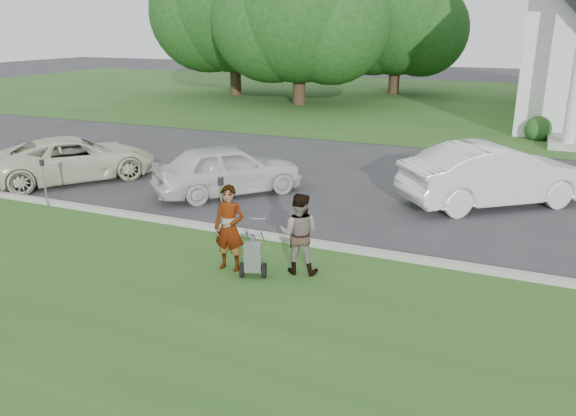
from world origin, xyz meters
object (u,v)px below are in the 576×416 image
Objects in this scene: striping_cart at (253,258)px; tree_far at (233,9)px; tree_left at (299,17)px; tree_back at (397,24)px; person_left at (229,229)px; car_b at (228,169)px; car_a at (75,159)px; parking_meter_near at (221,200)px; parking_meter_far at (44,177)px; person_right at (299,234)px; car_d at (495,175)px.

tree_far is at bearing 99.30° from striping_cart.
striping_cart is (8.56, -23.36, -4.71)m from tree_left.
person_left is (3.98, -31.22, -3.87)m from tree_back.
car_b is (5.36, -18.57, -4.38)m from tree_left.
striping_cart is at bearing -170.59° from car_a.
parking_meter_near is at bearing 121.00° from person_left.
car_a is at bearing 117.70° from parking_meter_far.
tree_far is 2.73× the size of car_b.
person_left is at bearing 5.51° from person_right.
person_left is at bearing -71.03° from tree_left.
car_d is at bearing 43.81° from parking_meter_near.
tree_left is 7.93× the size of parking_meter_far.
person_left reaches higher than car_b.
tree_left is 9.98× the size of striping_cart.
car_d is at bearing -71.12° from tree_back.
person_right reaches higher than striping_cart.
tree_back is 5.98× the size of person_right.
car_a is 5.15m from car_b.
tree_far is 7.84× the size of parking_meter_near.
tree_far reaches higher than car_d.
car_a is at bearing 133.23° from striping_cart.
tree_left is 6.73m from tree_far.
car_b is (-1.66, 3.27, -0.21)m from parking_meter_near.
striping_cart is at bearing -81.74° from tree_back.
car_d is at bearing -46.83° from tree_far.
tree_left reaches higher than car_d.
parking_meter_far is 11.95m from car_d.
person_right is at bearing 17.01° from striping_cart.
tree_left reaches higher than parking_meter_near.
tree_back is at bearing 26.56° from tree_far.
tree_far is at bearing 107.08° from parking_meter_far.
tree_far is at bearing -70.98° from person_right.
parking_meter_near is 7.33m from car_a.
tree_back reaches higher than parking_meter_near.
car_b is at bearing -62.23° from tree_far.
car_d is (3.15, 6.17, 0.03)m from person_right.
person_right is at bearing 13.30° from person_left.
tree_far is 23.49m from car_a.
parking_meter_far is 0.27× the size of car_d.
person_right is (15.28, -25.82, -4.89)m from tree_far.
person_right is (0.72, 0.54, 0.41)m from striping_cart.
car_d is at bearing 24.68° from parking_meter_far.
car_b is (1.36, -26.57, -4.00)m from tree_back.
tree_back reaches higher than car_d.
tree_back is 31.51m from person_right.
person_left is at bearing -61.93° from tree_far.
tree_left is 19.59m from car_a.
car_a is (-8.33, 4.27, 0.28)m from striping_cart.
person_right reaches higher than car_b.
car_d reaches higher than striping_cart.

